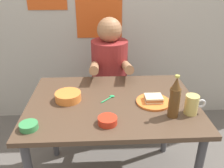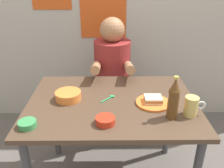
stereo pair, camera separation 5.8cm
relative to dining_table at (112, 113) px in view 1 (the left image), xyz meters
name	(u,v)px [view 1 (the left image)]	position (x,y,z in m)	size (l,w,h in m)	color
dining_table	(112,113)	(0.00, 0.00, 0.00)	(1.10, 0.80, 0.74)	#4C3828
stool	(110,104)	(0.01, 0.63, -0.30)	(0.34, 0.34, 0.45)	#4C4C51
person_seated	(110,64)	(0.01, 0.62, 0.12)	(0.33, 0.56, 0.72)	maroon
plate_orange	(153,102)	(0.26, -0.04, 0.10)	(0.22, 0.22, 0.01)	orange
sandwich	(153,98)	(0.26, -0.04, 0.13)	(0.11, 0.09, 0.04)	beige
beer_mug	(192,105)	(0.46, -0.17, 0.15)	(0.13, 0.08, 0.12)	#D1BC66
beer_bottle	(175,98)	(0.35, -0.19, 0.21)	(0.06, 0.06, 0.26)	#593819
sauce_bowl_chili	(108,120)	(-0.04, -0.25, 0.12)	(0.11, 0.11, 0.04)	red
dip_bowl_green	(29,126)	(-0.47, -0.28, 0.11)	(0.10, 0.10, 0.03)	#388C4C
soup_bowl_orange	(68,96)	(-0.29, 0.03, 0.12)	(0.17, 0.17, 0.05)	orange
spoon	(110,97)	(-0.01, 0.04, 0.10)	(0.10, 0.09, 0.01)	#26A559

